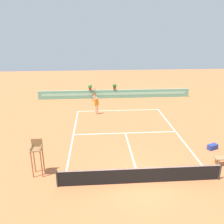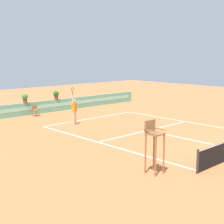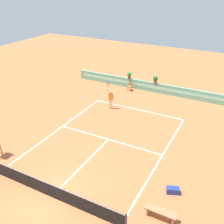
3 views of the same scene
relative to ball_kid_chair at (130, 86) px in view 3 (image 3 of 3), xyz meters
The scene contains 11 objects.
ground_plane 9.98m from the ball_kid_chair, 75.68° to the right, with size 60.00×60.00×0.00m, color #C66B3D.
court_lines 9.29m from the ball_kid_chair, 74.58° to the right, with size 8.32×11.94×0.01m.
net 15.85m from the ball_kid_chair, 81.05° to the right, with size 8.92×0.10×1.00m.
back_wall_barrier 2.57m from the ball_kid_chair, 16.50° to the left, with size 18.00×0.21×1.00m.
ball_kid_chair is the anchor object (origin of this frame).
bench_courtside 16.41m from the ball_kid_chair, 60.39° to the right, with size 1.60×0.44×0.51m.
gear_bag 14.77m from the ball_kid_chair, 56.48° to the right, with size 0.70×0.36×0.36m, color navy.
tennis_player 4.74m from the ball_kid_chair, 87.29° to the right, with size 0.57×0.35×2.58m.
tennis_ball_near_baseline 11.33m from the ball_kid_chair, 83.31° to the right, with size 0.07×0.07×0.07m, color #CCE033.
potted_plant_centre 2.71m from the ball_kid_chair, 16.73° to the left, with size 0.48×0.48×0.72m.
potted_plant_left 1.27m from the ball_kid_chair, 121.47° to the left, with size 0.48×0.48×0.72m.
Camera 3 is at (7.84, -7.88, 10.62)m, focal length 42.55 mm.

